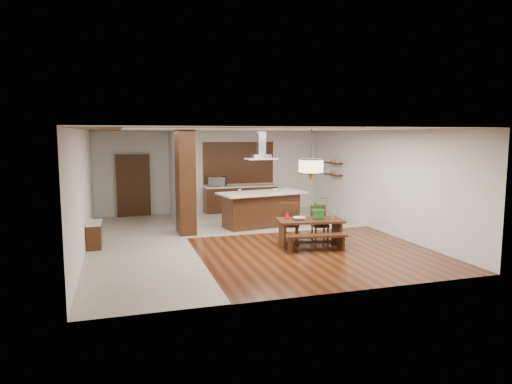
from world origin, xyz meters
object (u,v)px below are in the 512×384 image
object	(u,v)px
hallway_console	(94,235)
fruit_bowl	(299,218)
dining_table	(310,226)
pendant_lantern	(311,156)
kitchen_island	(261,209)
dining_chair_left	(290,223)
foliage_plant	(319,208)
dining_chair_right	(320,223)
range_hood	(261,145)
dining_bench	(316,243)
island_cup	(276,190)
microwave	(218,182)

from	to	relation	value
hallway_console	fruit_bowl	distance (m)	5.07
dining_table	pendant_lantern	size ratio (longest dim) A/B	1.31
kitchen_island	dining_chair_left	bearing A→B (deg)	-96.90
dining_table	foliage_plant	bearing A→B (deg)	-2.89
dining_chair_right	range_hood	world-z (taller)	range_hood
pendant_lantern	dining_chair_left	bearing A→B (deg)	120.70
dining_bench	dining_chair_left	size ratio (longest dim) A/B	1.45
dining_chair_right	fruit_bowl	size ratio (longest dim) A/B	3.13
dining_chair_right	pendant_lantern	xyz separation A→B (m)	(-0.47, -0.43, 1.78)
dining_chair_left	kitchen_island	distance (m)	2.08
dining_bench	pendant_lantern	size ratio (longest dim) A/B	1.12
dining_bench	island_cup	distance (m)	3.24
fruit_bowl	kitchen_island	size ratio (longest dim) A/B	0.11
dining_chair_left	range_hood	world-z (taller)	range_hood
dining_chair_right	kitchen_island	distance (m)	2.38
dining_bench	microwave	xyz separation A→B (m)	(-1.08, 6.00, 0.91)
dining_chair_left	kitchen_island	xyz separation A→B (m)	(-0.12, 2.08, 0.04)
foliage_plant	fruit_bowl	xyz separation A→B (m)	(-0.52, 0.01, -0.25)
dining_chair_left	dining_table	bearing A→B (deg)	-43.23
hallway_console	range_hood	bearing A→B (deg)	14.59
dining_bench	dining_chair_left	world-z (taller)	dining_chair_left
fruit_bowl	microwave	distance (m)	5.51
range_hood	microwave	xyz separation A→B (m)	(-0.72, 2.80, -1.35)
dining_bench	island_cup	size ratio (longest dim) A/B	12.48
dining_chair_right	fruit_bowl	distance (m)	0.91
hallway_console	dining_chair_right	distance (m)	5.71
fruit_bowl	pendant_lantern	bearing A→B (deg)	0.25
pendant_lantern	microwave	xyz separation A→B (m)	(-1.17, 5.43, -1.13)
dining_bench	range_hood	xyz separation A→B (m)	(-0.35, 3.20, 2.26)
dining_table	pendant_lantern	bearing A→B (deg)	-90.00
dining_table	dining_bench	distance (m)	0.65
fruit_bowl	microwave	world-z (taller)	microwave
dining_table	dining_chair_right	world-z (taller)	dining_chair_right
dining_chair_left	range_hood	xyz separation A→B (m)	(-0.12, 2.08, 1.96)
dining_chair_left	dining_bench	bearing A→B (deg)	-61.96
island_cup	hallway_console	bearing A→B (deg)	-167.52
hallway_console	range_hood	distance (m)	5.32
dining_chair_right	island_cup	bearing A→B (deg)	110.70
hallway_console	foliage_plant	bearing A→B (deg)	-14.70
dining_table	dining_bench	xyz separation A→B (m)	(-0.09, -0.58, -0.29)
dining_chair_left	foliage_plant	bearing A→B (deg)	-29.11
pendant_lantern	fruit_bowl	size ratio (longest dim) A/B	4.45
hallway_console	fruit_bowl	xyz separation A→B (m)	(4.86, -1.40, 0.39)
pendant_lantern	kitchen_island	xyz separation A→B (m)	(-0.44, 2.62, -1.70)
dining_bench	pendant_lantern	world-z (taller)	pendant_lantern
dining_chair_right	dining_bench	bearing A→B (deg)	-111.51
hallway_console	dining_chair_right	bearing A→B (deg)	-9.82
foliage_plant	island_cup	world-z (taller)	foliage_plant
dining_table	microwave	world-z (taller)	microwave
dining_table	microwave	xyz separation A→B (m)	(-1.17, 5.43, 0.62)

